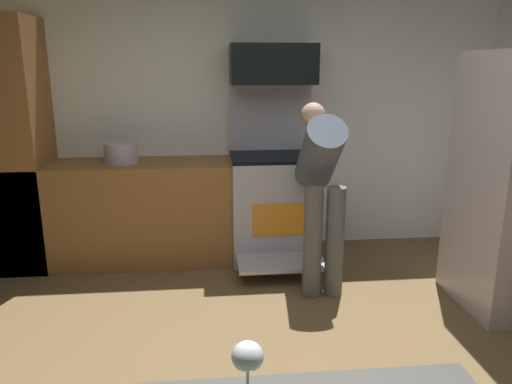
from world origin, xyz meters
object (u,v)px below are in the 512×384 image
oven_range (273,202)px  microwave (273,64)px  wine_glass_mid (248,359)px  stock_pot (121,153)px  person_cook (320,181)px

oven_range → microwave: microwave is taller
wine_glass_mid → stock_pot: wine_glass_mid is taller
microwave → wine_glass_mid: 3.39m
oven_range → person_cook: (0.27, -0.68, 0.35)m
oven_range → stock_pot: bearing=179.4°
oven_range → stock_pot: oven_range is taller
oven_range → microwave: 1.22m
microwave → stock_pot: size_ratio=2.57×
wine_glass_mid → stock_pot: 3.31m
microwave → person_cook: bearing=-70.6°
oven_range → stock_pot: 1.41m
stock_pot → wine_glass_mid: bearing=-75.5°
person_cook → wine_glass_mid: size_ratio=8.02×
microwave → oven_range: bearing=-90.0°
oven_range → person_cook: size_ratio=1.09×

